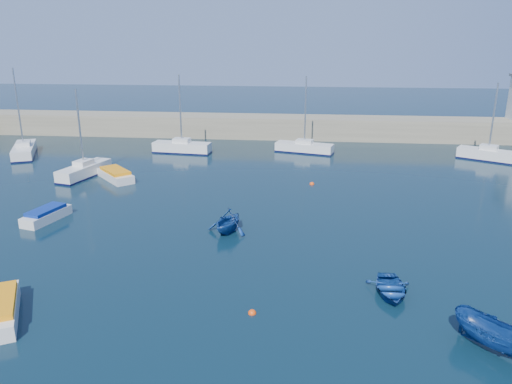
# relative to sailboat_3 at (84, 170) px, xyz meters

# --- Properties ---
(ground) EXTENTS (220.00, 220.00, 0.00)m
(ground) POSITION_rel_sailboat_3_xyz_m (19.25, -25.89, -0.61)
(ground) COLOR black
(ground) RESTS_ON ground
(back_wall) EXTENTS (96.00, 4.50, 2.60)m
(back_wall) POSITION_rel_sailboat_3_xyz_m (19.25, 20.11, 0.69)
(back_wall) COLOR gray
(back_wall) RESTS_ON ground
(sailboat_3) EXTENTS (3.08, 6.11, 7.86)m
(sailboat_3) POSITION_rel_sailboat_3_xyz_m (0.00, 0.00, 0.00)
(sailboat_3) COLOR silver
(sailboat_3) RESTS_ON ground
(sailboat_4) EXTENTS (4.70, 7.19, 9.13)m
(sailboat_4) POSITION_rel_sailboat_3_xyz_m (-9.99, 7.44, -0.02)
(sailboat_4) COLOR silver
(sailboat_4) RESTS_ON ground
(sailboat_5) EXTENTS (6.43, 2.43, 8.35)m
(sailboat_5) POSITION_rel_sailboat_3_xyz_m (6.50, 10.36, 0.02)
(sailboat_5) COLOR silver
(sailboat_5) RESTS_ON ground
(sailboat_6) EXTENTS (6.50, 3.36, 8.21)m
(sailboat_6) POSITION_rel_sailboat_3_xyz_m (19.80, 11.85, -0.05)
(sailboat_6) COLOR silver
(sailboat_6) RESTS_ON ground
(sailboat_7) EXTENTS (5.88, 4.37, 7.86)m
(sailboat_7) POSITION_rel_sailboat_3_xyz_m (38.59, 10.13, 0.02)
(sailboat_7) COLOR silver
(sailboat_7) RESTS_ON ground
(motorboat_1) EXTENTS (2.19, 3.92, 0.91)m
(motorboat_1) POSITION_rel_sailboat_3_xyz_m (2.16, -11.05, -0.19)
(motorboat_1) COLOR silver
(motorboat_1) RESTS_ON ground
(motorboat_2) EXTENTS (4.34, 4.51, 0.96)m
(motorboat_2) POSITION_rel_sailboat_3_xyz_m (3.16, -0.60, -0.16)
(motorboat_2) COLOR silver
(motorboat_2) RESTS_ON ground
(dinghy_center) EXTENTS (2.25, 3.13, 0.65)m
(dinghy_center) POSITION_rel_sailboat_3_xyz_m (24.35, -19.21, -0.29)
(dinghy_center) COLOR navy
(dinghy_center) RESTS_ON ground
(dinghy_left) EXTENTS (3.45, 3.71, 1.60)m
(dinghy_left) POSITION_rel_sailboat_3_xyz_m (15.04, -11.92, 0.19)
(dinghy_left) COLOR navy
(dinghy_left) RESTS_ON ground
(dinghy_right) EXTENTS (3.53, 3.70, 1.44)m
(dinghy_right) POSITION_rel_sailboat_3_xyz_m (27.84, -23.55, 0.11)
(dinghy_right) COLOR navy
(dinghy_right) RESTS_ON ground
(buoy_0) EXTENTS (0.39, 0.39, 0.39)m
(buoy_0) POSITION_rel_sailboat_3_xyz_m (17.69, -21.65, -0.61)
(buoy_0) COLOR #EF440C
(buoy_0) RESTS_ON ground
(buoy_3) EXTENTS (0.41, 0.41, 0.41)m
(buoy_3) POSITION_rel_sailboat_3_xyz_m (20.57, -0.36, -0.61)
(buoy_3) COLOR #EF440C
(buoy_3) RESTS_ON ground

